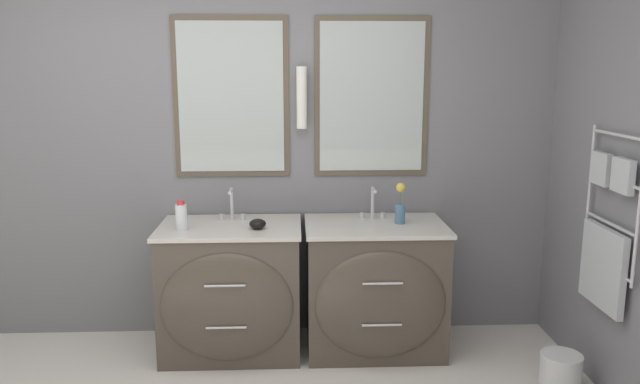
{
  "coord_description": "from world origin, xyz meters",
  "views": [
    {
      "loc": [
        0.45,
        -2.44,
        1.82
      ],
      "look_at": [
        0.6,
        1.2,
        1.09
      ],
      "focal_mm": 35.0,
      "sensor_mm": 36.0,
      "label": 1
    }
  ],
  "objects_px": {
    "vanity_left": "(231,290)",
    "toiletry_bottle": "(181,216)",
    "amenity_bowl": "(258,224)",
    "vanity_right": "(375,288)",
    "waste_bin": "(561,371)",
    "flower_vase": "(400,207)"
  },
  "relations": [
    {
      "from": "vanity_left",
      "to": "vanity_right",
      "type": "relative_size",
      "value": 1.0
    },
    {
      "from": "vanity_left",
      "to": "amenity_bowl",
      "type": "height_order",
      "value": "amenity_bowl"
    },
    {
      "from": "flower_vase",
      "to": "waste_bin",
      "type": "relative_size",
      "value": 1.12
    },
    {
      "from": "vanity_right",
      "to": "toiletry_bottle",
      "type": "relative_size",
      "value": 4.86
    },
    {
      "from": "amenity_bowl",
      "to": "vanity_left",
      "type": "bearing_deg",
      "value": 164.8
    },
    {
      "from": "vanity_right",
      "to": "toiletry_bottle",
      "type": "distance_m",
      "value": 1.31
    },
    {
      "from": "toiletry_bottle",
      "to": "amenity_bowl",
      "type": "xyz_separation_m",
      "value": [
        0.46,
        0.01,
        -0.05
      ]
    },
    {
      "from": "vanity_left",
      "to": "amenity_bowl",
      "type": "relative_size",
      "value": 8.62
    },
    {
      "from": "vanity_left",
      "to": "toiletry_bottle",
      "type": "relative_size",
      "value": 4.86
    },
    {
      "from": "flower_vase",
      "to": "vanity_right",
      "type": "bearing_deg",
      "value": -162.9
    },
    {
      "from": "toiletry_bottle",
      "to": "waste_bin",
      "type": "distance_m",
      "value": 2.41
    },
    {
      "from": "vanity_right",
      "to": "flower_vase",
      "type": "bearing_deg",
      "value": 17.1
    },
    {
      "from": "toiletry_bottle",
      "to": "vanity_left",
      "type": "bearing_deg",
      "value": 12.2
    },
    {
      "from": "vanity_right",
      "to": "flower_vase",
      "type": "relative_size",
      "value": 3.41
    },
    {
      "from": "vanity_left",
      "to": "vanity_right",
      "type": "height_order",
      "value": "same"
    },
    {
      "from": "vanity_right",
      "to": "amenity_bowl",
      "type": "height_order",
      "value": "amenity_bowl"
    },
    {
      "from": "toiletry_bottle",
      "to": "waste_bin",
      "type": "relative_size",
      "value": 0.79
    },
    {
      "from": "vanity_left",
      "to": "flower_vase",
      "type": "xyz_separation_m",
      "value": [
        1.08,
        0.05,
        0.52
      ]
    },
    {
      "from": "vanity_right",
      "to": "waste_bin",
      "type": "xyz_separation_m",
      "value": [
        1.0,
        -0.57,
        -0.31
      ]
    },
    {
      "from": "flower_vase",
      "to": "waste_bin",
      "type": "bearing_deg",
      "value": -36.11
    },
    {
      "from": "toiletry_bottle",
      "to": "vanity_right",
      "type": "bearing_deg",
      "value": 2.9
    },
    {
      "from": "vanity_left",
      "to": "waste_bin",
      "type": "distance_m",
      "value": 2.03
    }
  ]
}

